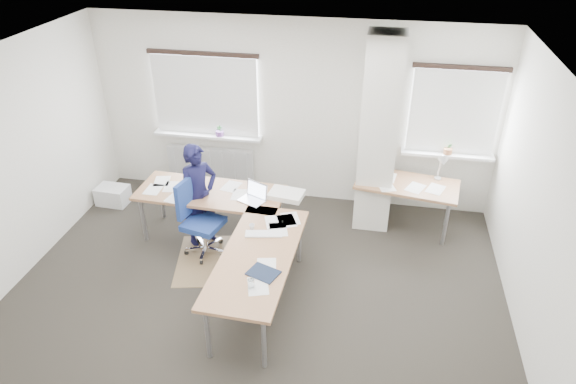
% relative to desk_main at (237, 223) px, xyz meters
% --- Properties ---
extents(ground, '(6.00, 6.00, 0.00)m').
position_rel_desk_main_xyz_m(ground, '(0.34, -0.55, -0.69)').
color(ground, '#282420').
rests_on(ground, ground).
extents(room_shell, '(6.04, 5.04, 2.82)m').
position_rel_desk_main_xyz_m(room_shell, '(0.52, -0.10, 1.05)').
color(room_shell, silver).
rests_on(room_shell, ground).
extents(floor_mat, '(1.50, 1.35, 0.01)m').
position_rel_desk_main_xyz_m(floor_mat, '(-0.20, 0.10, -0.69)').
color(floor_mat, olive).
rests_on(floor_mat, ground).
extents(white_crate, '(0.49, 0.36, 0.28)m').
position_rel_desk_main_xyz_m(white_crate, '(-2.36, 1.17, -0.55)').
color(white_crate, white).
rests_on(white_crate, ground).
extents(desk_main, '(2.41, 2.68, 0.96)m').
position_rel_desk_main_xyz_m(desk_main, '(0.00, 0.00, 0.00)').
color(desk_main, '#93613F').
rests_on(desk_main, ground).
extents(desk_side, '(1.49, 0.90, 1.22)m').
position_rel_desk_main_xyz_m(desk_side, '(2.10, 1.34, -0.01)').
color(desk_side, '#93613F').
rests_on(desk_side, ground).
extents(task_chair, '(0.59, 0.58, 1.07)m').
position_rel_desk_main_xyz_m(task_chair, '(-0.56, 0.22, -0.40)').
color(task_chair, navy).
rests_on(task_chair, ground).
extents(person, '(0.62, 0.63, 1.47)m').
position_rel_desk_main_xyz_m(person, '(-0.65, 0.48, 0.04)').
color(person, black).
rests_on(person, ground).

